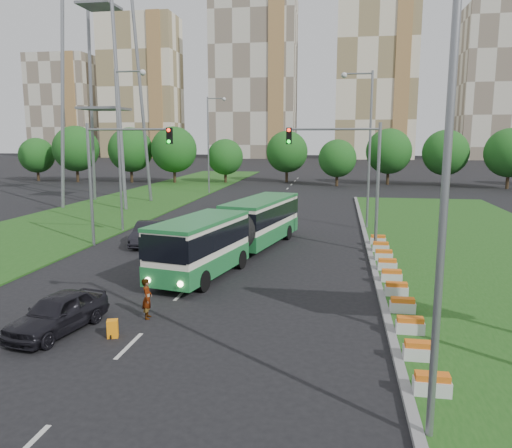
% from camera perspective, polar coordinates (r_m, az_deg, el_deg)
% --- Properties ---
extents(ground, '(360.00, 360.00, 0.00)m').
position_cam_1_polar(ground, '(22.86, -1.18, -8.27)').
color(ground, black).
rests_on(ground, ground).
extents(grass_median, '(14.00, 60.00, 0.15)m').
position_cam_1_polar(grass_median, '(31.49, 25.78, -4.04)').
color(grass_median, '#1D4F16').
rests_on(grass_median, ground).
extents(median_kerb, '(0.30, 60.00, 0.18)m').
position_cam_1_polar(median_kerb, '(30.25, 13.04, -3.81)').
color(median_kerb, gray).
rests_on(median_kerb, ground).
extents(left_verge, '(12.00, 110.00, 0.10)m').
position_cam_1_polar(left_verge, '(51.79, -15.86, 1.68)').
color(left_verge, '#1D4F16').
rests_on(left_verge, ground).
extents(lane_markings, '(0.20, 100.00, 0.01)m').
position_cam_1_polar(lane_markings, '(42.53, -0.22, 0.27)').
color(lane_markings, beige).
rests_on(lane_markings, ground).
extents(flower_planters, '(1.10, 20.30, 0.60)m').
position_cam_1_polar(flower_planters, '(24.34, 15.48, -6.39)').
color(flower_planters, silver).
rests_on(flower_planters, grass_median).
extents(traffic_mast_median, '(5.76, 0.32, 8.00)m').
position_cam_1_polar(traffic_mast_median, '(31.40, 10.86, 6.49)').
color(traffic_mast_median, gray).
rests_on(traffic_mast_median, ground).
extents(traffic_mast_left, '(5.76, 0.32, 8.00)m').
position_cam_1_polar(traffic_mast_left, '(33.62, -16.05, 6.50)').
color(traffic_mast_left, gray).
rests_on(traffic_mast_left, ground).
extents(street_lamps, '(36.00, 60.00, 12.00)m').
position_cam_1_polar(street_lamps, '(32.13, -3.23, 7.88)').
color(street_lamps, gray).
rests_on(street_lamps, ground).
extents(tree_line, '(120.00, 8.00, 9.00)m').
position_cam_1_polar(tree_line, '(76.62, 14.00, 7.67)').
color(tree_line, '#165319').
rests_on(tree_line, ground).
extents(apartment_tower_west, '(26.00, 15.00, 48.00)m').
position_cam_1_polar(apartment_tower_west, '(185.48, -12.94, 14.90)').
color(apartment_tower_west, beige).
rests_on(apartment_tower_west, ground).
extents(apartment_tower_cwest, '(28.00, 15.00, 52.00)m').
position_cam_1_polar(apartment_tower_cwest, '(174.80, -0.23, 16.12)').
color(apartment_tower_cwest, beige).
rests_on(apartment_tower_cwest, ground).
extents(apartment_tower_ceast, '(25.00, 15.00, 50.00)m').
position_cam_1_polar(apartment_tower_ceast, '(172.62, 13.49, 15.60)').
color(apartment_tower_ceast, beige).
rests_on(apartment_tower_ceast, ground).
extents(apartment_tower_east, '(27.00, 15.00, 47.00)m').
position_cam_1_polar(apartment_tower_east, '(179.52, 26.71, 14.13)').
color(apartment_tower_east, beige).
rests_on(apartment_tower_east, ground).
extents(midrise_west, '(22.00, 14.00, 36.00)m').
position_cam_1_polar(midrise_west, '(198.18, -21.12, 12.42)').
color(midrise_west, beige).
rests_on(midrise_west, ground).
extents(articulated_bus, '(2.55, 16.36, 2.69)m').
position_cam_1_polar(articulated_bus, '(29.66, -2.43, -0.75)').
color(articulated_bus, silver).
rests_on(articulated_bus, ground).
extents(car_left_near, '(2.53, 4.54, 1.46)m').
position_cam_1_polar(car_left_near, '(20.07, -21.72, -9.42)').
color(car_left_near, black).
rests_on(car_left_near, ground).
extents(car_left_far, '(2.27, 4.86, 1.54)m').
position_cam_1_polar(car_left_far, '(34.14, -12.15, -1.05)').
color(car_left_far, black).
rests_on(car_left_far, ground).
extents(pedestrian, '(0.51, 0.67, 1.64)m').
position_cam_1_polar(pedestrian, '(20.44, -12.33, -8.31)').
color(pedestrian, gray).
rests_on(pedestrian, ground).
extents(shopping_trolley, '(0.38, 0.40, 0.65)m').
position_cam_1_polar(shopping_trolley, '(19.06, -16.07, -11.43)').
color(shopping_trolley, orange).
rests_on(shopping_trolley, ground).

